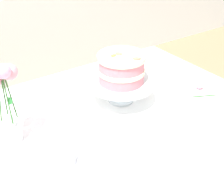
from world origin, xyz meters
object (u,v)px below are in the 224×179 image
dining_table (106,143)px  flower_vase (7,105)px  teacup (64,161)px  cake_stand (121,85)px  layer_cake (121,68)px  fallen_rose (200,86)px

dining_table → flower_vase: (-0.33, 0.12, 0.24)m
dining_table → teacup: size_ratio=11.04×
cake_stand → layer_cake: bearing=-51.3°
cake_stand → teacup: cake_stand is taller
layer_cake → dining_table: bearing=-144.1°
cake_stand → teacup: bearing=-150.3°
layer_cake → teacup: (-0.39, -0.22, -0.14)m
fallen_rose → teacup: bearing=-172.4°
dining_table → flower_vase: size_ratio=4.36×
layer_cake → flower_vase: (-0.48, 0.01, -0.01)m
dining_table → flower_vase: bearing=160.4°
flower_vase → teacup: 0.28m
dining_table → teacup: bearing=-154.8°
dining_table → layer_cake: layer_cake is taller
cake_stand → teacup: 0.46m
cake_stand → dining_table: bearing=-144.1°
layer_cake → flower_vase: flower_vase is taller
flower_vase → fallen_rose: flower_vase is taller
cake_stand → layer_cake: size_ratio=1.44×
cake_stand → layer_cake: (0.00, -0.00, 0.08)m
flower_vase → dining_table: bearing=-19.6°
layer_cake → teacup: size_ratio=1.59×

